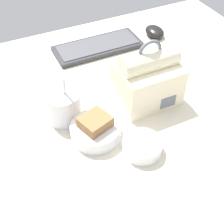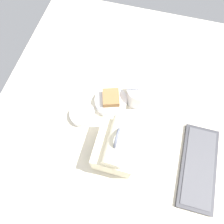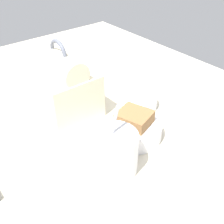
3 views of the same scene
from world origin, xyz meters
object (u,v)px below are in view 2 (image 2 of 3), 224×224
bento_bowl_snacks (83,114)px  soup_cup (139,94)px  lunch_bag (116,146)px  keyboard (198,167)px  bento_bowl_sandwich (111,101)px

bento_bowl_snacks → soup_cup: bearing=124.2°
lunch_bag → bento_bowl_snacks: size_ratio=2.00×
keyboard → bento_bowl_sandwich: 44.11cm
bento_bowl_sandwich → bento_bowl_snacks: size_ratio=1.32×
keyboard → bento_bowl_snacks: bento_bowl_snacks is taller
bento_bowl_snacks → lunch_bag: bearing=57.4°
keyboard → bento_bowl_snacks: (-9.17, -50.32, 0.93)cm
soup_cup → bento_bowl_sandwich: soup_cup is taller
soup_cup → lunch_bag: bearing=-7.2°
keyboard → bento_bowl_sandwich: bento_bowl_sandwich is taller
soup_cup → keyboard: bearing=51.3°
lunch_bag → soup_cup: 26.04cm
keyboard → bento_bowl_snacks: bearing=-100.3°
keyboard → soup_cup: bearing=-128.7°
lunch_bag → bento_bowl_snacks: 21.94cm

